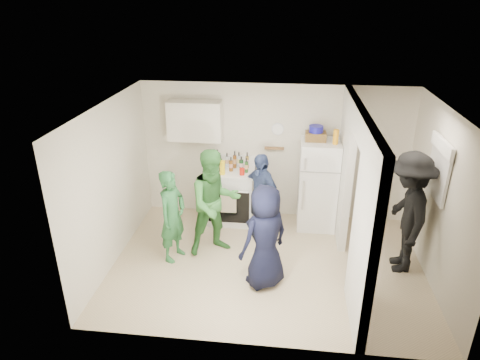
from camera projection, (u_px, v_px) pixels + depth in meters
name	position (u px, v px, depth m)	size (l,w,h in m)	color
floor	(267.00, 264.00, 6.73)	(4.80, 4.80, 0.00)	#CCB990
wall_back	(274.00, 152.00, 7.77)	(4.80, 4.80, 0.00)	silver
wall_front	(261.00, 259.00, 4.68)	(4.80, 4.80, 0.00)	silver
wall_left	(111.00, 185.00, 6.48)	(3.40, 3.40, 0.00)	silver
wall_right	(441.00, 201.00, 5.97)	(3.40, 3.40, 0.00)	silver
ceiling	(272.00, 108.00, 5.72)	(4.80, 4.80, 0.00)	white
partition_pier_back	(345.00, 168.00, 7.10)	(0.12, 1.20, 2.50)	silver
partition_pier_front	(365.00, 237.00, 5.10)	(0.12, 1.20, 2.50)	silver
partition_header	(362.00, 126.00, 5.67)	(0.12, 1.00, 0.40)	silver
stove	(231.00, 195.00, 7.85)	(0.85, 0.70, 1.01)	white
upper_cabinet	(195.00, 121.00, 7.51)	(0.95, 0.34, 0.70)	silver
fridge	(318.00, 185.00, 7.54)	(0.66, 0.64, 1.61)	white
wicker_basket	(316.00, 136.00, 7.24)	(0.35, 0.25, 0.15)	brown
blue_bowl	(316.00, 129.00, 7.18)	(0.24, 0.24, 0.11)	#181596
yellow_cup_stack_top	(336.00, 137.00, 7.05)	(0.09, 0.09, 0.25)	#FFA715
wall_clock	(278.00, 129.00, 7.56)	(0.22, 0.22, 0.03)	white
spice_shelf	(274.00, 148.00, 7.68)	(0.35, 0.08, 0.03)	olive
nook_window	(440.00, 169.00, 5.99)	(0.03, 0.70, 0.80)	black
nook_window_frame	(439.00, 169.00, 5.99)	(0.04, 0.76, 0.86)	white
nook_valance	(442.00, 146.00, 5.86)	(0.04, 0.82, 0.18)	white
yellow_cup_stack_stove	(222.00, 168.00, 7.41)	(0.09, 0.09, 0.25)	yellow
red_cup	(242.00, 172.00, 7.42)	(0.09, 0.09, 0.12)	red
person_green_left	(172.00, 216.00, 6.61)	(0.55, 0.36, 1.50)	#2A6B34
person_green_center	(215.00, 203.00, 6.74)	(0.85, 0.66, 1.76)	#3F863B
person_denim	(260.00, 195.00, 7.28)	(0.88, 0.37, 1.50)	#3D5486
person_navy	(265.00, 237.00, 5.99)	(0.76, 0.50, 1.56)	black
person_nook	(407.00, 213.00, 6.29)	(1.22, 0.70, 1.89)	black
bottle_a	(218.00, 158.00, 7.71)	(0.07, 0.07, 0.33)	brown
bottle_b	(221.00, 163.00, 7.53)	(0.06, 0.06, 0.30)	#1B5220
bottle_c	(227.00, 160.00, 7.74)	(0.07, 0.07, 0.26)	silver
bottle_d	(231.00, 164.00, 7.54)	(0.07, 0.07, 0.26)	brown
bottle_e	(239.00, 159.00, 7.74)	(0.07, 0.07, 0.27)	silver
bottle_f	(241.00, 163.00, 7.58)	(0.08, 0.08, 0.26)	#173F1D
bottle_g	(247.00, 160.00, 7.67)	(0.06, 0.06, 0.30)	olive
bottle_h	(214.00, 163.00, 7.52)	(0.06, 0.06, 0.33)	#AAAFB6
bottle_i	(235.00, 160.00, 7.67)	(0.06, 0.06, 0.32)	brown
bottle_j	(246.00, 165.00, 7.48)	(0.06, 0.06, 0.27)	#26591E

